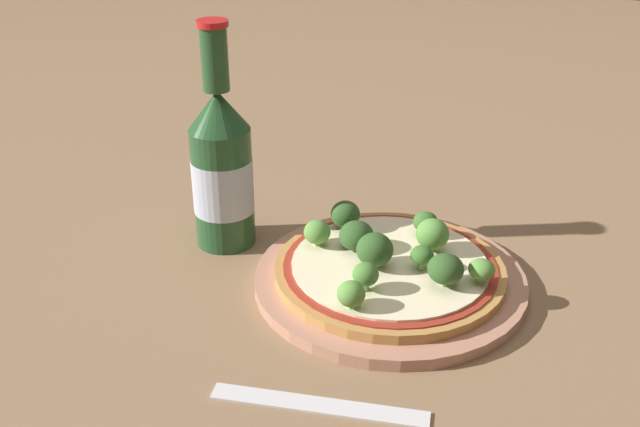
# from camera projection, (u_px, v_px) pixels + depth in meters

# --- Properties ---
(ground_plane) EXTENTS (3.00, 3.00, 0.00)m
(ground_plane) POSITION_uv_depth(u_px,v_px,m) (369.00, 269.00, 0.76)
(ground_plane) COLOR #846647
(plate) EXTENTS (0.27, 0.27, 0.01)m
(plate) POSITION_uv_depth(u_px,v_px,m) (390.00, 280.00, 0.73)
(plate) COLOR tan
(plate) RESTS_ON ground_plane
(pizza) EXTENTS (0.22, 0.22, 0.01)m
(pizza) POSITION_uv_depth(u_px,v_px,m) (390.00, 269.00, 0.73)
(pizza) COLOR #B77F42
(pizza) RESTS_ON plate
(broccoli_floret_0) EXTENTS (0.03, 0.03, 0.03)m
(broccoli_floret_0) POSITION_uv_depth(u_px,v_px,m) (433.00, 234.00, 0.73)
(broccoli_floret_0) COLOR #89A866
(broccoli_floret_0) RESTS_ON pizza
(broccoli_floret_1) EXTENTS (0.03, 0.03, 0.03)m
(broccoli_floret_1) POSITION_uv_depth(u_px,v_px,m) (446.00, 269.00, 0.68)
(broccoli_floret_1) COLOR #89A866
(broccoli_floret_1) RESTS_ON pizza
(broccoli_floret_2) EXTENTS (0.02, 0.02, 0.02)m
(broccoli_floret_2) POSITION_uv_depth(u_px,v_px,m) (422.00, 255.00, 0.71)
(broccoli_floret_2) COLOR #89A866
(broccoli_floret_2) RESTS_ON pizza
(broccoli_floret_3) EXTENTS (0.03, 0.03, 0.03)m
(broccoli_floret_3) POSITION_uv_depth(u_px,v_px,m) (356.00, 236.00, 0.74)
(broccoli_floret_3) COLOR #89A866
(broccoli_floret_3) RESTS_ON pizza
(broccoli_floret_4) EXTENTS (0.02, 0.02, 0.03)m
(broccoli_floret_4) POSITION_uv_depth(u_px,v_px,m) (366.00, 275.00, 0.67)
(broccoli_floret_4) COLOR #89A866
(broccoli_floret_4) RESTS_ON pizza
(broccoli_floret_5) EXTENTS (0.04, 0.04, 0.04)m
(broccoli_floret_5) POSITION_uv_depth(u_px,v_px,m) (375.00, 250.00, 0.71)
(broccoli_floret_5) COLOR #89A866
(broccoli_floret_5) RESTS_ON pizza
(broccoli_floret_6) EXTENTS (0.03, 0.03, 0.03)m
(broccoli_floret_6) POSITION_uv_depth(u_px,v_px,m) (317.00, 232.00, 0.75)
(broccoli_floret_6) COLOR #89A866
(broccoli_floret_6) RESTS_ON pizza
(broccoli_floret_7) EXTENTS (0.03, 0.03, 0.03)m
(broccoli_floret_7) POSITION_uv_depth(u_px,v_px,m) (351.00, 294.00, 0.65)
(broccoli_floret_7) COLOR #89A866
(broccoli_floret_7) RESTS_ON pizza
(broccoli_floret_8) EXTENTS (0.02, 0.02, 0.02)m
(broccoli_floret_8) POSITION_uv_depth(u_px,v_px,m) (482.00, 270.00, 0.69)
(broccoli_floret_8) COLOR #89A866
(broccoli_floret_8) RESTS_ON pizza
(broccoli_floret_9) EXTENTS (0.03, 0.03, 0.03)m
(broccoli_floret_9) POSITION_uv_depth(u_px,v_px,m) (425.00, 222.00, 0.77)
(broccoli_floret_9) COLOR #89A866
(broccoli_floret_9) RESTS_ON pizza
(broccoli_floret_10) EXTENTS (0.03, 0.03, 0.03)m
(broccoli_floret_10) POSITION_uv_depth(u_px,v_px,m) (345.00, 214.00, 0.78)
(broccoli_floret_10) COLOR #89A866
(broccoli_floret_10) RESTS_ON pizza
(beer_bottle) EXTENTS (0.06, 0.06, 0.24)m
(beer_bottle) POSITION_uv_depth(u_px,v_px,m) (222.00, 168.00, 0.77)
(beer_bottle) COLOR #234C28
(beer_bottle) RESTS_ON ground_plane
(fork) EXTENTS (0.05, 0.17, 0.00)m
(fork) POSITION_uv_depth(u_px,v_px,m) (319.00, 404.00, 0.58)
(fork) COLOR silver
(fork) RESTS_ON ground_plane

